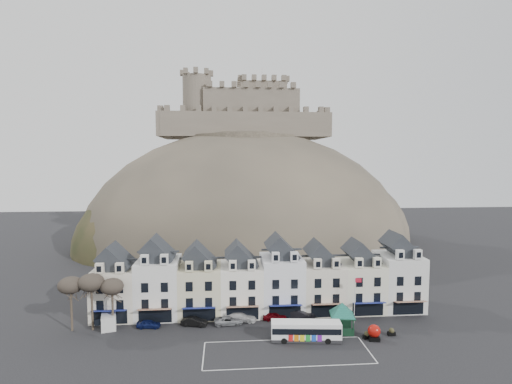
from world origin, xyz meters
TOP-DOWN VIEW (x-y plane):
  - ground at (0.00, 0.00)m, footprint 300.00×300.00m
  - coach_bay_markings at (2.00, 1.25)m, footprint 22.00×7.50m
  - townhouse_terrace at (0.15, 15.97)m, footprint 54.40×9.35m
  - castle_hill at (1.25, 68.95)m, footprint 100.00×76.00m
  - castle at (0.51, 75.93)m, footprint 50.20×22.20m
  - tree_left_far at (-29.00, 10.50)m, footprint 3.61×3.61m
  - tree_left_mid at (-26.00, 10.50)m, footprint 3.78×3.78m
  - tree_left_near at (-23.00, 10.50)m, footprint 3.43×3.43m
  - bus at (5.24, 4.49)m, footprint 9.99×3.22m
  - bus_shelter at (11.16, 6.88)m, footprint 6.93×6.93m
  - red_buoy at (14.94, 3.92)m, footprint 1.78×1.78m
  - flagpole at (14.08, 9.82)m, footprint 1.07×0.22m
  - white_van at (-23.95, 11.69)m, footprint 3.19×5.14m
  - planter_west at (14.07, 4.39)m, footprint 1.18×0.77m
  - planter_east at (18.00, 5.07)m, footprint 1.15×0.78m
  - car_navy at (-17.77, 10.61)m, footprint 3.70×1.75m
  - car_black at (-10.90, 10.77)m, footprint 4.24×2.21m
  - car_silver at (-5.60, 10.88)m, footprint 4.57×2.39m
  - car_white at (-3.67, 12.00)m, footprint 5.23×3.02m
  - car_maroon at (1.74, 12.00)m, footprint 3.90×1.76m
  - car_charcoal at (6.00, 12.00)m, footprint 4.63×3.15m

SIDE VIEW (x-z plane):
  - ground at x=0.00m, z-range 0.00..0.00m
  - coach_bay_markings at x=2.00m, z-range -0.01..0.01m
  - castle_hill at x=1.25m, z-range -33.89..34.11m
  - planter_west at x=14.07m, z-range -0.02..1.07m
  - planter_east at x=18.00m, z-range -0.02..1.10m
  - car_navy at x=-17.77m, z-range 0.00..1.22m
  - car_silver at x=-5.60m, z-range 0.00..1.25m
  - car_maroon at x=1.74m, z-range 0.00..1.30m
  - car_black at x=-10.90m, z-range 0.00..1.33m
  - car_white at x=-3.67m, z-range 0.00..1.43m
  - car_charcoal at x=6.00m, z-range 0.00..1.44m
  - white_van at x=-23.95m, z-range 0.00..2.18m
  - red_buoy at x=14.94m, z-range 0.02..2.22m
  - bus at x=5.24m, z-range 0.15..2.92m
  - bus_shelter at x=11.16m, z-range 1.23..5.69m
  - flagpole at x=14.08m, z-range 0.53..7.94m
  - townhouse_terrace at x=0.15m, z-range -0.60..11.20m
  - tree_left_near at x=-23.00m, z-range 2.64..10.47m
  - tree_left_far at x=-29.00m, z-range 2.78..11.02m
  - tree_left_mid at x=-26.00m, z-range 2.92..11.56m
  - castle at x=0.51m, z-range 29.19..51.19m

